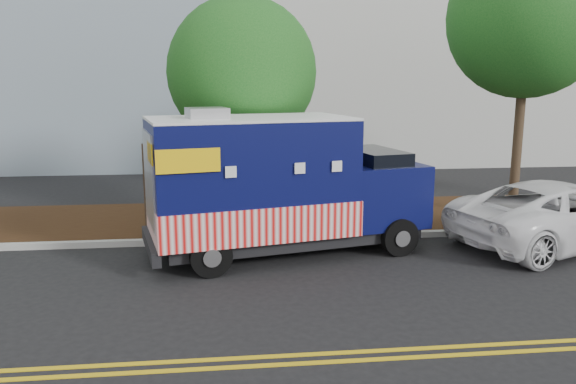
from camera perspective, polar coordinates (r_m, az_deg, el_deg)
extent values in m
plane|color=black|center=(12.52, -6.40, -6.99)|extent=(120.00, 120.00, 0.00)
cube|color=#9E9E99|center=(13.84, -6.41, -4.87)|extent=(120.00, 0.18, 0.15)
cube|color=black|center=(15.87, -6.42, -2.76)|extent=(120.00, 4.00, 0.15)
cube|color=gold|center=(8.41, -6.38, -16.50)|extent=(120.00, 0.10, 0.01)
cube|color=gold|center=(8.19, -6.37, -17.32)|extent=(120.00, 0.10, 0.01)
cylinder|color=#38281C|center=(15.54, -4.54, 2.57)|extent=(0.26, 0.26, 3.12)
sphere|color=#17531A|center=(15.36, -4.70, 12.04)|extent=(3.99, 3.99, 3.99)
cylinder|color=#38281C|center=(16.87, 22.29, 4.77)|extent=(0.26, 0.26, 4.47)
sphere|color=#17531A|center=(16.86, 23.16, 15.95)|extent=(4.24, 4.24, 4.24)
cube|color=#473828|center=(14.28, -14.31, -0.01)|extent=(0.06, 0.06, 2.40)
cube|color=black|center=(12.97, 0.18, -4.27)|extent=(6.04, 3.16, 0.29)
cube|color=#090C41|center=(12.40, -3.86, 1.68)|extent=(4.72, 3.25, 2.46)
cube|color=red|center=(12.57, -3.80, -2.24)|extent=(4.78, 3.32, 0.77)
cube|color=white|center=(12.25, -3.93, 7.46)|extent=(4.72, 3.25, 0.06)
cube|color=#B7B7BA|center=(12.04, -8.23, 7.94)|extent=(0.98, 0.98, 0.23)
cube|color=#090C41|center=(13.62, 8.78, 0.03)|extent=(2.29, 2.56, 1.44)
cube|color=black|center=(13.48, 8.68, 2.89)|extent=(1.44, 2.18, 0.67)
cube|color=black|center=(14.17, 12.11, -1.64)|extent=(0.53, 2.02, 0.31)
cube|color=black|center=(12.34, -13.75, -5.28)|extent=(0.69, 2.29, 0.29)
cube|color=#B7B7BA|center=(12.02, -13.93, 1.31)|extent=(0.44, 1.81, 1.95)
cube|color=#B7B7BA|center=(13.63, -3.95, 2.78)|extent=(1.81, 0.44, 1.13)
cube|color=yellow|center=(10.81, -10.10, 3.13)|extent=(1.21, 0.29, 0.46)
cube|color=yellow|center=(13.21, -11.77, 4.54)|extent=(1.21, 0.29, 0.46)
cylinder|color=black|center=(12.97, 11.22, -4.49)|extent=(0.90, 0.47, 0.86)
cylinder|color=black|center=(14.76, 7.15, -2.43)|extent=(0.90, 0.47, 0.86)
cylinder|color=black|center=(11.49, -7.86, -6.46)|extent=(0.90, 0.47, 0.86)
cylinder|color=black|center=(13.47, -9.60, -3.84)|extent=(0.90, 0.47, 0.86)
imported|color=white|center=(14.93, 26.12, -2.00)|extent=(6.10, 4.10, 1.55)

